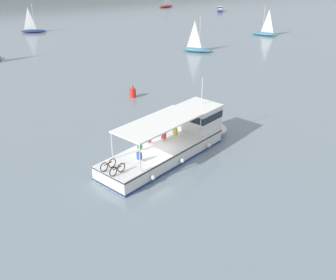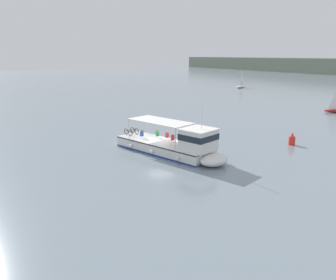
{
  "view_description": "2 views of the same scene",
  "coord_description": "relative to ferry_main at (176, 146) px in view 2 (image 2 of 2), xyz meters",
  "views": [
    {
      "loc": [
        -12.27,
        -22.08,
        14.07
      ],
      "look_at": [
        1.23,
        0.15,
        1.4
      ],
      "focal_mm": 41.24,
      "sensor_mm": 36.0,
      "label": 1
    },
    {
      "loc": [
        29.38,
        -15.75,
        9.64
      ],
      "look_at": [
        1.23,
        0.15,
        1.4
      ],
      "focal_mm": 36.0,
      "sensor_mm": 36.0,
      "label": 2
    }
  ],
  "objects": [
    {
      "name": "ground_plane",
      "position": [
        -2.2,
        -0.46,
        -1.02
      ],
      "size": [
        400.0,
        400.0,
        0.0
      ],
      "primitive_type": "plane",
      "color": "gray"
    },
    {
      "name": "ferry_main",
      "position": [
        0.0,
        0.0,
        0.0
      ],
      "size": [
        13.04,
        6.79,
        5.32
      ],
      "color": "white",
      "rests_on": "ground"
    },
    {
      "name": "sailboat_near_port",
      "position": [
        -49.96,
        52.31,
        -0.48
      ],
      "size": [
        2.94,
        4.99,
        5.4
      ],
      "color": "white",
      "rests_on": "ground"
    },
    {
      "name": "channel_buoy",
      "position": [
        2.77,
        13.2,
        -0.45
      ],
      "size": [
        0.7,
        0.7,
        1.4
      ],
      "color": "red",
      "rests_on": "ground"
    }
  ]
}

